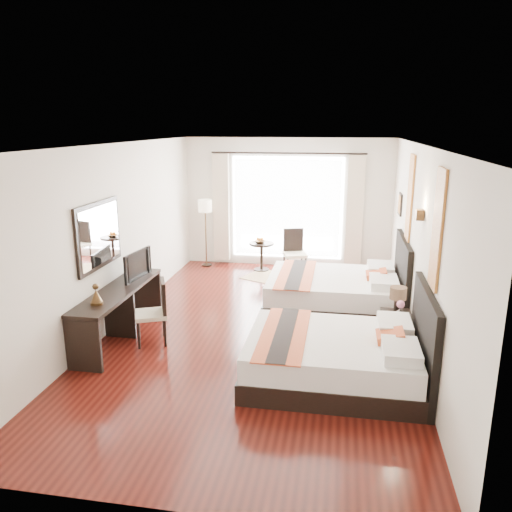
% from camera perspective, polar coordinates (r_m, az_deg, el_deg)
% --- Properties ---
extents(floor, '(4.50, 7.50, 0.01)m').
position_cam_1_polar(floor, '(7.74, 0.33, -8.61)').
color(floor, '#360E09').
rests_on(floor, ground).
extents(ceiling, '(4.50, 7.50, 0.02)m').
position_cam_1_polar(ceiling, '(7.11, 0.36, 12.53)').
color(ceiling, white).
rests_on(ceiling, wall_headboard).
extents(wall_headboard, '(0.01, 7.50, 2.80)m').
position_cam_1_polar(wall_headboard, '(7.28, 18.04, 0.79)').
color(wall_headboard, silver).
rests_on(wall_headboard, floor).
extents(wall_desk, '(0.01, 7.50, 2.80)m').
position_cam_1_polar(wall_desk, '(7.97, -15.79, 2.14)').
color(wall_desk, silver).
rests_on(wall_desk, floor).
extents(wall_window, '(4.50, 0.01, 2.80)m').
position_cam_1_polar(wall_window, '(10.94, 3.59, 6.03)').
color(wall_window, silver).
rests_on(wall_window, floor).
extents(wall_entry, '(4.50, 0.01, 2.80)m').
position_cam_1_polar(wall_entry, '(3.85, -9.04, -11.26)').
color(wall_entry, silver).
rests_on(wall_entry, floor).
extents(window_glass, '(2.40, 0.02, 2.20)m').
position_cam_1_polar(window_glass, '(10.94, 3.58, 5.50)').
color(window_glass, white).
rests_on(window_glass, wall_window).
extents(sheer_curtain, '(2.30, 0.02, 2.10)m').
position_cam_1_polar(sheer_curtain, '(10.89, 3.54, 5.45)').
color(sheer_curtain, white).
rests_on(sheer_curtain, wall_window).
extents(drape_left, '(0.35, 0.14, 2.35)m').
position_cam_1_polar(drape_left, '(11.10, -3.98, 5.52)').
color(drape_left, beige).
rests_on(drape_left, floor).
extents(drape_right, '(0.35, 0.14, 2.35)m').
position_cam_1_polar(drape_right, '(10.79, 11.22, 5.00)').
color(drape_right, beige).
rests_on(drape_right, floor).
extents(art_panel_near, '(0.03, 0.50, 1.35)m').
position_cam_1_polar(art_panel_near, '(5.90, 20.02, 2.91)').
color(art_panel_near, maroon).
rests_on(art_panel_near, wall_headboard).
extents(art_panel_far, '(0.03, 0.50, 1.35)m').
position_cam_1_polar(art_panel_far, '(8.29, 17.19, 6.38)').
color(art_panel_far, maroon).
rests_on(art_panel_far, wall_headboard).
extents(wall_sconce, '(0.10, 0.14, 0.14)m').
position_cam_1_polar(wall_sconce, '(6.95, 18.20, 4.51)').
color(wall_sconce, '#422D17').
rests_on(wall_sconce, wall_headboard).
extents(mirror_frame, '(0.04, 1.25, 0.95)m').
position_cam_1_polar(mirror_frame, '(7.44, -17.54, 2.29)').
color(mirror_frame, black).
rests_on(mirror_frame, wall_desk).
extents(mirror_glass, '(0.01, 1.12, 0.82)m').
position_cam_1_polar(mirror_glass, '(7.42, -17.37, 2.29)').
color(mirror_glass, white).
rests_on(mirror_glass, mirror_frame).
extents(bed_near, '(2.16, 1.69, 1.22)m').
position_cam_1_polar(bed_near, '(6.33, 9.53, -11.25)').
color(bed_near, black).
rests_on(bed_near, floor).
extents(bed_far, '(2.26, 1.76, 1.28)m').
position_cam_1_polar(bed_far, '(8.60, 9.38, -3.98)').
color(bed_far, black).
rests_on(bed_far, floor).
extents(nightstand, '(0.42, 0.52, 0.50)m').
position_cam_1_polar(nightstand, '(7.39, 15.63, -8.24)').
color(nightstand, black).
rests_on(nightstand, floor).
extents(table_lamp, '(0.23, 0.23, 0.37)m').
position_cam_1_polar(table_lamp, '(7.31, 15.93, -4.31)').
color(table_lamp, black).
rests_on(table_lamp, nightstand).
extents(vase, '(0.13, 0.13, 0.13)m').
position_cam_1_polar(vase, '(7.18, 16.14, -6.25)').
color(vase, black).
rests_on(vase, nightstand).
extents(console_desk, '(0.50, 2.20, 0.76)m').
position_cam_1_polar(console_desk, '(7.67, -15.32, -6.33)').
color(console_desk, black).
rests_on(console_desk, floor).
extents(television, '(0.19, 0.77, 0.44)m').
position_cam_1_polar(television, '(7.95, -13.83, -0.94)').
color(television, black).
rests_on(television, console_desk).
extents(bronze_figurine, '(0.17, 0.17, 0.25)m').
position_cam_1_polar(bronze_figurine, '(6.96, -17.80, -4.30)').
color(bronze_figurine, '#422D17').
rests_on(bronze_figurine, console_desk).
extents(desk_chair, '(0.57, 0.57, 0.93)m').
position_cam_1_polar(desk_chair, '(7.41, -11.71, -7.61)').
color(desk_chair, '#C6B498').
rests_on(desk_chair, floor).
extents(floor_lamp, '(0.30, 0.30, 1.49)m').
position_cam_1_polar(floor_lamp, '(10.96, -5.83, 5.20)').
color(floor_lamp, black).
rests_on(floor_lamp, floor).
extents(side_table, '(0.53, 0.53, 0.62)m').
position_cam_1_polar(side_table, '(10.74, 0.64, -0.07)').
color(side_table, black).
rests_on(side_table, floor).
extents(fruit_bowl, '(0.28, 0.28, 0.06)m').
position_cam_1_polar(fruit_bowl, '(10.63, 0.44, 1.63)').
color(fruit_bowl, '#4A291A').
rests_on(fruit_bowl, side_table).
extents(window_chair, '(0.56, 0.56, 0.97)m').
position_cam_1_polar(window_chair, '(10.46, 4.43, -0.61)').
color(window_chair, '#C6B498').
rests_on(window_chair, floor).
extents(jute_rug, '(1.44, 1.24, 0.01)m').
position_cam_1_polar(jute_rug, '(10.27, 2.18, -2.54)').
color(jute_rug, tan).
rests_on(jute_rug, floor).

